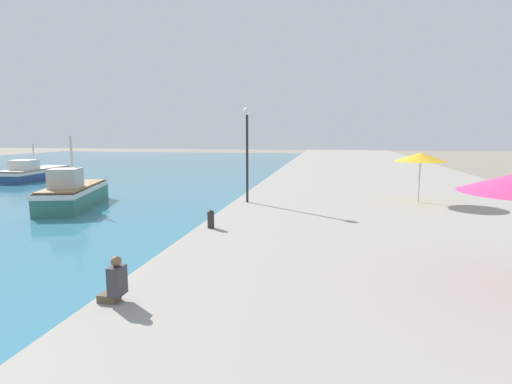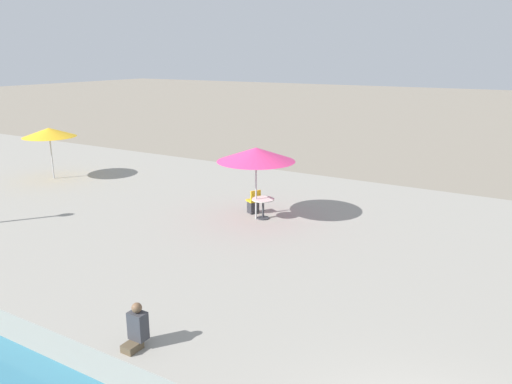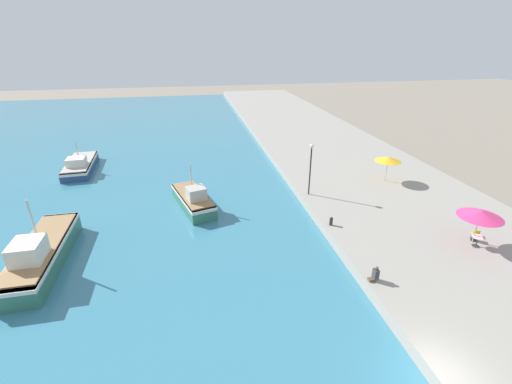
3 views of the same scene
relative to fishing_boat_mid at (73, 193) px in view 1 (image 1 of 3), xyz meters
The scene contains 8 objects.
water_basin 26.15m from the fishing_boat_mid, 135.72° to the left, with size 56.00×90.00×0.04m.
quay_promenade 25.14m from the fishing_boat_mid, 46.54° to the left, with size 16.00×90.00×0.77m.
fishing_boat_mid is the anchor object (origin of this frame).
fishing_boat_far 16.59m from the fishing_boat_mid, 135.96° to the left, with size 3.15×7.81×3.18m.
cafe_umbrella_white 18.37m from the fishing_boat_mid, ahead, with size 2.42×2.42×2.42m.
person_at_quay 16.04m from the fishing_boat_mid, 52.34° to the right, with size 0.52×0.36×0.95m.
mooring_bollard 11.66m from the fishing_boat_mid, 32.64° to the right, with size 0.26×0.26×0.65m.
lamppost 10.49m from the fishing_boat_mid, ahead, with size 0.36×0.36×4.56m.
Camera 1 is at (4.62, -0.86, 4.10)m, focal length 28.00 mm.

